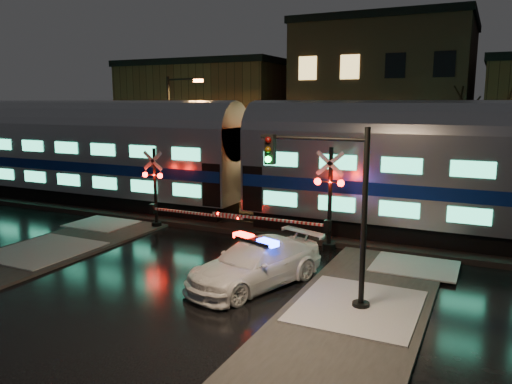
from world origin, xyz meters
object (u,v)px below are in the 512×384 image
Objects in this scene: police_car at (255,263)px; crossing_signal_left at (160,197)px; streetlight at (173,130)px; crossing_signal_right at (321,208)px; traffic_light at (335,214)px.

crossing_signal_left is at bearing 166.71° from police_car.
crossing_signal_right is at bearing -29.37° from streetlight.
crossing_signal_right reaches higher than crossing_signal_left.
crossing_signal_left is 8.21m from streetlight.
streetlight reaches higher than traffic_light.
streetlight reaches higher than police_car.
crossing_signal_left is 11.61m from traffic_light.
traffic_light is (2.19, -5.37, 1.09)m from crossing_signal_right.
crossing_signal_right is 1.10× the size of crossing_signal_left.
police_car is 1.05× the size of traffic_light.
crossing_signal_right is 8.04m from crossing_signal_left.
police_car is 0.74× the size of streetlight.
streetlight is at bearing 125.86° from traffic_light.
crossing_signal_left is at bearing -60.08° from streetlight.
crossing_signal_right is at bearing 101.53° from police_car.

